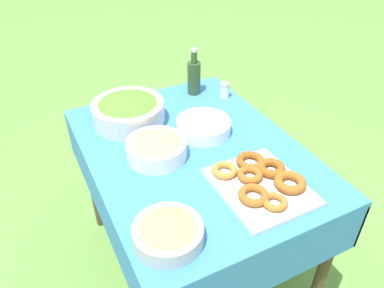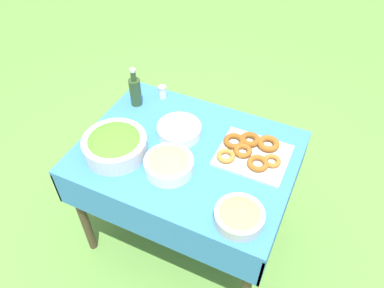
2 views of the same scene
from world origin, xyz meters
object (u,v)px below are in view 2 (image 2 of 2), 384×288
salad_bowl (115,144)px  plate_stack (179,130)px  donut_platter (252,152)px  olive_oil_bottle (135,91)px  pasta_bowl (169,164)px  bread_bowl (239,216)px

salad_bowl → plate_stack: salad_bowl is taller
donut_platter → olive_oil_bottle: size_ratio=1.50×
olive_oil_bottle → pasta_bowl: bearing=137.5°
plate_stack → donut_platter: bearing=-177.1°
pasta_bowl → bread_bowl: 0.44m
salad_bowl → olive_oil_bottle: olive_oil_bottle is taller
pasta_bowl → donut_platter: size_ratio=0.67×
donut_platter → bread_bowl: 0.42m
plate_stack → bread_bowl: bearing=141.5°
olive_oil_bottle → salad_bowl: bearing=106.2°
pasta_bowl → bread_bowl: pasta_bowl is taller
olive_oil_bottle → bread_bowl: bearing=148.3°
plate_stack → bread_bowl: 0.63m
salad_bowl → bread_bowl: (-0.73, 0.12, -0.02)m
pasta_bowl → salad_bowl: bearing=2.3°
donut_platter → bread_bowl: bread_bowl is taller
plate_stack → bread_bowl: (-0.49, 0.39, 0.01)m
plate_stack → pasta_bowl: bearing=105.5°
salad_bowl → pasta_bowl: salad_bowl is taller
pasta_bowl → plate_stack: bearing=-74.5°
bread_bowl → olive_oil_bottle: bearing=-31.7°
salad_bowl → bread_bowl: bearing=170.4°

